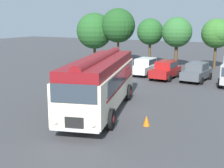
% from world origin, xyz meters
% --- Properties ---
extents(ground_plane, '(120.00, 120.00, 0.00)m').
position_xyz_m(ground_plane, '(0.00, 0.00, 0.00)').
color(ground_plane, '#3D3D3F').
extents(vintage_bus, '(5.16, 10.37, 3.49)m').
position_xyz_m(vintage_bus, '(-0.66, -0.33, 1.89)').
color(vintage_bus, beige).
rests_on(vintage_bus, ground).
extents(car_near_left, '(2.01, 4.23, 1.66)m').
position_xyz_m(car_near_left, '(-2.92, 12.60, 0.85)').
color(car_near_left, silver).
rests_on(car_near_left, ground).
extents(car_mid_left, '(2.08, 4.26, 1.66)m').
position_xyz_m(car_mid_left, '(-0.44, 11.55, 0.85)').
color(car_mid_left, maroon).
rests_on(car_mid_left, ground).
extents(car_mid_right, '(2.22, 4.32, 1.66)m').
position_xyz_m(car_mid_right, '(2.38, 11.83, 0.85)').
color(car_mid_right, '#4C5156').
rests_on(car_mid_right, ground).
extents(tree_far_left, '(4.68, 4.68, 6.30)m').
position_xyz_m(tree_far_left, '(-12.68, 19.27, 3.95)').
color(tree_far_left, '#4C3823').
rests_on(tree_far_left, ground).
extents(tree_left_of_centre, '(4.31, 4.31, 6.84)m').
position_xyz_m(tree_left_of_centre, '(-9.45, 19.38, 4.63)').
color(tree_left_of_centre, '#4C3823').
rests_on(tree_left_of_centre, ground).
extents(tree_centre, '(3.17, 3.17, 5.58)m').
position_xyz_m(tree_centre, '(-4.99, 19.26, 3.94)').
color(tree_centre, '#4C3823').
rests_on(tree_centre, ground).
extents(tree_right_of_centre, '(3.39, 3.39, 5.74)m').
position_xyz_m(tree_right_of_centre, '(-1.60, 18.41, 4.01)').
color(tree_right_of_centre, '#4C3823').
rests_on(tree_right_of_centre, ground).
extents(tree_far_right, '(3.24, 3.26, 5.57)m').
position_xyz_m(tree_far_right, '(2.68, 19.43, 3.98)').
color(tree_far_right, '#4C3823').
rests_on(tree_far_right, ground).
extents(traffic_cone, '(0.36, 0.36, 0.55)m').
position_xyz_m(traffic_cone, '(2.83, -1.55, 0.28)').
color(traffic_cone, orange).
rests_on(traffic_cone, ground).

